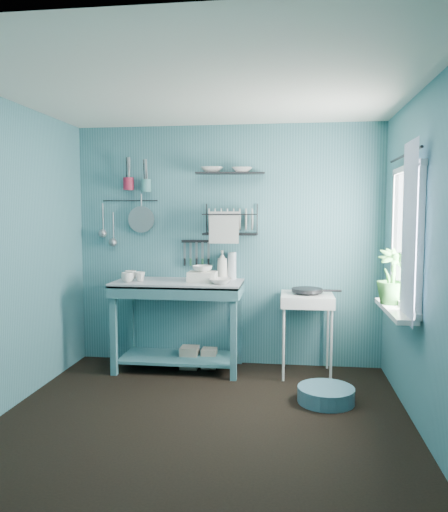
# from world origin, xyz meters

# --- Properties ---
(floor) EXTENTS (3.20, 3.20, 0.00)m
(floor) POSITION_xyz_m (0.00, 0.00, 0.00)
(floor) COLOR black
(floor) RESTS_ON ground
(ceiling) EXTENTS (3.20, 3.20, 0.00)m
(ceiling) POSITION_xyz_m (0.00, 0.00, 2.50)
(ceiling) COLOR silver
(ceiling) RESTS_ON ground
(wall_back) EXTENTS (3.20, 0.00, 3.20)m
(wall_back) POSITION_xyz_m (0.00, 1.50, 1.25)
(wall_back) COLOR #3B717A
(wall_back) RESTS_ON ground
(wall_front) EXTENTS (3.20, 0.00, 3.20)m
(wall_front) POSITION_xyz_m (0.00, -1.50, 1.25)
(wall_front) COLOR #3B717A
(wall_front) RESTS_ON ground
(wall_left) EXTENTS (0.00, 3.00, 3.00)m
(wall_left) POSITION_xyz_m (-1.60, 0.00, 1.25)
(wall_left) COLOR #3B717A
(wall_left) RESTS_ON ground
(wall_right) EXTENTS (0.00, 3.00, 3.00)m
(wall_right) POSITION_xyz_m (1.60, 0.00, 1.25)
(wall_right) COLOR #3B717A
(wall_right) RESTS_ON ground
(work_counter) EXTENTS (1.29, 0.66, 0.91)m
(work_counter) POSITION_xyz_m (-0.46, 1.21, 0.45)
(work_counter) COLOR #376B74
(work_counter) RESTS_ON floor
(mug_left) EXTENTS (0.12, 0.12, 0.10)m
(mug_left) POSITION_xyz_m (-0.94, 1.05, 0.96)
(mug_left) COLOR silver
(mug_left) RESTS_ON work_counter
(mug_mid) EXTENTS (0.14, 0.14, 0.09)m
(mug_mid) POSITION_xyz_m (-0.84, 1.15, 0.96)
(mug_mid) COLOR silver
(mug_mid) RESTS_ON work_counter
(mug_right) EXTENTS (0.17, 0.17, 0.10)m
(mug_right) POSITION_xyz_m (-0.96, 1.21, 0.96)
(mug_right) COLOR silver
(mug_right) RESTS_ON work_counter
(wash_tub) EXTENTS (0.28, 0.22, 0.10)m
(wash_tub) POSITION_xyz_m (-0.21, 1.19, 0.96)
(wash_tub) COLOR silver
(wash_tub) RESTS_ON work_counter
(tub_bowl) EXTENTS (0.19, 0.19, 0.06)m
(tub_bowl) POSITION_xyz_m (-0.21, 1.19, 1.04)
(tub_bowl) COLOR silver
(tub_bowl) RESTS_ON wash_tub
(soap_bottle) EXTENTS (0.11, 0.12, 0.30)m
(soap_bottle) POSITION_xyz_m (-0.04, 1.41, 1.06)
(soap_bottle) COLOR silver
(soap_bottle) RESTS_ON work_counter
(water_bottle) EXTENTS (0.09, 0.09, 0.28)m
(water_bottle) POSITION_xyz_m (0.06, 1.43, 1.05)
(water_bottle) COLOR silver
(water_bottle) RESTS_ON work_counter
(counter_bowl) EXTENTS (0.22, 0.22, 0.05)m
(counter_bowl) POSITION_xyz_m (-0.01, 1.06, 0.94)
(counter_bowl) COLOR silver
(counter_bowl) RESTS_ON work_counter
(hotplate_stand) EXTENTS (0.57, 0.57, 0.81)m
(hotplate_stand) POSITION_xyz_m (0.82, 1.20, 0.40)
(hotplate_stand) COLOR silver
(hotplate_stand) RESTS_ON floor
(frying_pan) EXTENTS (0.30, 0.30, 0.03)m
(frying_pan) POSITION_xyz_m (0.82, 1.20, 0.84)
(frying_pan) COLOR black
(frying_pan) RESTS_ON hotplate_stand
(knife_strip) EXTENTS (0.32, 0.05, 0.03)m
(knife_strip) POSITION_xyz_m (-0.32, 1.47, 1.30)
(knife_strip) COLOR black
(knife_strip) RESTS_ON wall_back
(dish_rack) EXTENTS (0.58, 0.32, 0.32)m
(dish_rack) POSITION_xyz_m (0.05, 1.37, 1.53)
(dish_rack) COLOR black
(dish_rack) RESTS_ON wall_back
(upper_shelf) EXTENTS (0.72, 0.27, 0.02)m
(upper_shelf) POSITION_xyz_m (0.04, 1.40, 2.00)
(upper_shelf) COLOR black
(upper_shelf) RESTS_ON wall_back
(shelf_bowl_left) EXTENTS (0.25, 0.25, 0.06)m
(shelf_bowl_left) POSITION_xyz_m (-0.15, 1.40, 2.11)
(shelf_bowl_left) COLOR silver
(shelf_bowl_left) RESTS_ON upper_shelf
(shelf_bowl_right) EXTENTS (0.22, 0.22, 0.05)m
(shelf_bowl_right) POSITION_xyz_m (0.16, 1.40, 2.09)
(shelf_bowl_right) COLOR silver
(shelf_bowl_right) RESTS_ON upper_shelf
(utensil_cup_magenta) EXTENTS (0.11, 0.11, 0.13)m
(utensil_cup_magenta) POSITION_xyz_m (-1.04, 1.42, 1.90)
(utensil_cup_magenta) COLOR maroon
(utensil_cup_magenta) RESTS_ON wall_back
(utensil_cup_teal) EXTENTS (0.11, 0.11, 0.13)m
(utensil_cup_teal) POSITION_xyz_m (-0.85, 1.42, 1.88)
(utensil_cup_teal) COLOR teal
(utensil_cup_teal) RESTS_ON wall_back
(colander) EXTENTS (0.28, 0.03, 0.28)m
(colander) POSITION_xyz_m (-0.91, 1.45, 1.53)
(colander) COLOR gray
(colander) RESTS_ON wall_back
(ladle_outer) EXTENTS (0.01, 0.01, 0.30)m
(ladle_outer) POSITION_xyz_m (-1.34, 1.46, 1.55)
(ladle_outer) COLOR gray
(ladle_outer) RESTS_ON wall_back
(ladle_inner) EXTENTS (0.01, 0.01, 0.30)m
(ladle_inner) POSITION_xyz_m (-1.23, 1.46, 1.45)
(ladle_inner) COLOR gray
(ladle_inner) RESTS_ON wall_back
(hook_rail) EXTENTS (0.60, 0.01, 0.01)m
(hook_rail) POSITION_xyz_m (-1.04, 1.47, 1.72)
(hook_rail) COLOR black
(hook_rail) RESTS_ON wall_back
(window_glass) EXTENTS (0.00, 1.10, 1.10)m
(window_glass) POSITION_xyz_m (1.59, 0.45, 1.40)
(window_glass) COLOR white
(window_glass) RESTS_ON wall_right
(windowsill) EXTENTS (0.16, 0.95, 0.04)m
(windowsill) POSITION_xyz_m (1.50, 0.45, 0.81)
(windowsill) COLOR silver
(windowsill) RESTS_ON wall_right
(curtain) EXTENTS (0.00, 1.35, 1.35)m
(curtain) POSITION_xyz_m (1.52, 0.15, 1.45)
(curtain) COLOR white
(curtain) RESTS_ON wall_right
(curtain_rod) EXTENTS (0.02, 1.05, 0.02)m
(curtain_rod) POSITION_xyz_m (1.54, 0.45, 2.05)
(curtain_rod) COLOR black
(curtain_rod) RESTS_ON wall_right
(potted_plant) EXTENTS (0.33, 0.33, 0.47)m
(potted_plant) POSITION_xyz_m (1.51, 0.63, 1.06)
(potted_plant) COLOR #2F712D
(potted_plant) RESTS_ON windowsill
(storage_tin_large) EXTENTS (0.18, 0.18, 0.22)m
(storage_tin_large) POSITION_xyz_m (-0.36, 1.26, 0.11)
(storage_tin_large) COLOR gray
(storage_tin_large) RESTS_ON floor
(storage_tin_small) EXTENTS (0.15, 0.15, 0.20)m
(storage_tin_small) POSITION_xyz_m (-0.16, 1.29, 0.10)
(storage_tin_small) COLOR gray
(storage_tin_small) RESTS_ON floor
(floor_basin) EXTENTS (0.48, 0.48, 0.13)m
(floor_basin) POSITION_xyz_m (0.97, 0.48, 0.07)
(floor_basin) COLOR teal
(floor_basin) RESTS_ON floor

